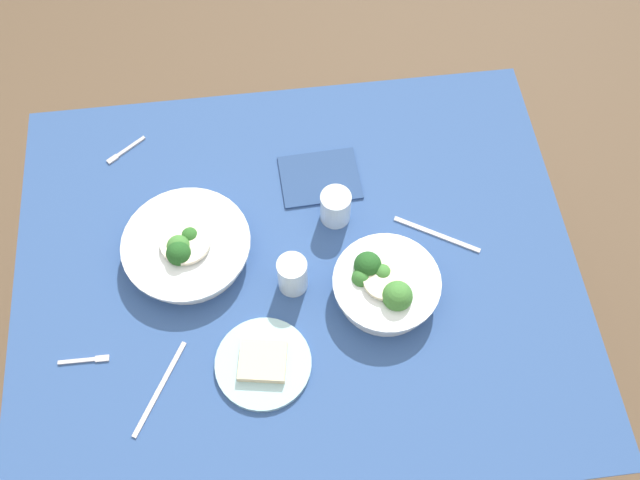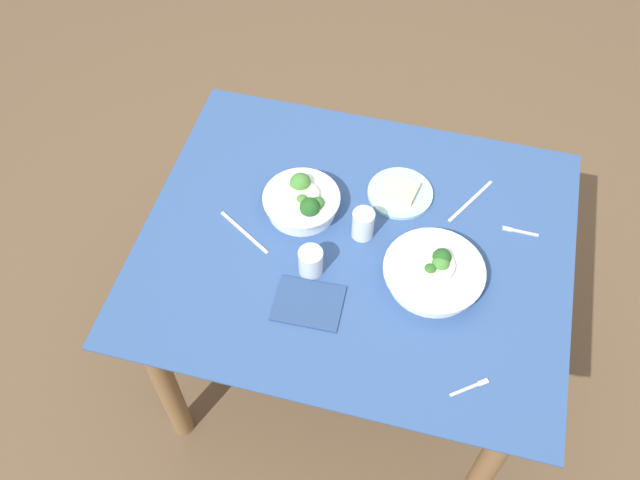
{
  "view_description": "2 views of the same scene",
  "coord_description": "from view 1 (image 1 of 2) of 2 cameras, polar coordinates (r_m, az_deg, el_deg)",
  "views": [
    {
      "loc": [
        0.03,
        0.68,
        2.15
      ],
      "look_at": [
        -0.06,
        -0.04,
        0.81
      ],
      "focal_mm": 39.61,
      "sensor_mm": 36.0,
      "label": 1
    },
    {
      "loc": [
        0.19,
        -1.14,
        2.4
      ],
      "look_at": [
        -0.09,
        -0.05,
        0.81
      ],
      "focal_mm": 39.09,
      "sensor_mm": 36.0,
      "label": 2
    }
  ],
  "objects": [
    {
      "name": "bread_side_plate",
      "position": [
        1.46,
        -4.62,
        -9.87
      ],
      "size": [
        0.2,
        0.2,
        0.03
      ],
      "color": "#99C6D1",
      "rests_on": "dining_table"
    },
    {
      "name": "dining_table",
      "position": [
        1.66,
        -1.76,
        -4.24
      ],
      "size": [
        1.23,
        1.01,
        0.77
      ],
      "color": "#2D4C84",
      "rests_on": "ground_plane"
    },
    {
      "name": "table_knife_left",
      "position": [
        1.48,
        -12.8,
        -11.61
      ],
      "size": [
        0.11,
        0.19,
        0.0
      ],
      "primitive_type": "cube",
      "rotation": [
        0.0,
        0.0,
        4.2
      ],
      "color": "#B7B7BC",
      "rests_on": "dining_table"
    },
    {
      "name": "ground_plane",
      "position": [
        2.26,
        -1.31,
        -10.95
      ],
      "size": [
        6.0,
        6.0,
        0.0
      ],
      "primitive_type": "plane",
      "color": "brown"
    },
    {
      "name": "water_glass_center",
      "position": [
        1.57,
        1.27,
        2.69
      ],
      "size": [
        0.07,
        0.07,
        0.08
      ],
      "primitive_type": "cylinder",
      "color": "silver",
      "rests_on": "dining_table"
    },
    {
      "name": "fork_by_far_bowl",
      "position": [
        1.54,
        -18.36,
        -9.19
      ],
      "size": [
        0.1,
        0.01,
        0.0
      ],
      "rotation": [
        0.0,
        0.0,
        3.12
      ],
      "color": "#B7B7BC",
      "rests_on": "dining_table"
    },
    {
      "name": "broccoli_bowl_far",
      "position": [
        1.49,
        5.27,
        -3.67
      ],
      "size": [
        0.23,
        0.23,
        0.1
      ],
      "color": "white",
      "rests_on": "dining_table"
    },
    {
      "name": "napkin_folded_upper",
      "position": [
        1.66,
        -0.01,
        5.07
      ],
      "size": [
        0.19,
        0.15,
        0.01
      ],
      "primitive_type": "cube",
      "rotation": [
        0.0,
        0.0,
        0.04
      ],
      "color": "navy",
      "rests_on": "dining_table"
    },
    {
      "name": "broccoli_bowl_near",
      "position": [
        1.56,
        -10.72,
        -0.59
      ],
      "size": [
        0.28,
        0.28,
        0.09
      ],
      "color": "white",
      "rests_on": "dining_table"
    },
    {
      "name": "table_knife_right",
      "position": [
        1.6,
        9.41,
        0.44
      ],
      "size": [
        0.18,
        0.11,
        0.0
      ],
      "primitive_type": "cube",
      "rotation": [
        0.0,
        0.0,
        5.74
      ],
      "color": "#B7B7BC",
      "rests_on": "dining_table"
    },
    {
      "name": "fork_by_near_bowl",
      "position": [
        1.77,
        -15.51,
        6.93
      ],
      "size": [
        0.09,
        0.07,
        0.0
      ],
      "rotation": [
        0.0,
        0.0,
        0.64
      ],
      "color": "#B7B7BC",
      "rests_on": "dining_table"
    },
    {
      "name": "water_glass_side",
      "position": [
        1.49,
        -2.24,
        -2.82
      ],
      "size": [
        0.06,
        0.06,
        0.09
      ],
      "primitive_type": "cylinder",
      "color": "silver",
      "rests_on": "dining_table"
    }
  ]
}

